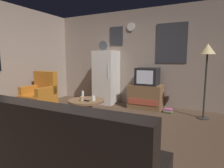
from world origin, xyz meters
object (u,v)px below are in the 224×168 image
at_px(armchair, 40,96).
at_px(book_stack, 168,111).
at_px(tv_stand, 146,97).
at_px(standing_lamp, 207,55).
at_px(crt_tv, 148,76).
at_px(couch, 70,164).
at_px(coffee_table, 86,111).
at_px(wine_glass, 83,94).
at_px(remote_control, 86,101).
at_px(fridge, 106,77).
at_px(mug_ceramic_white, 93,98).
at_px(mug_ceramic_tan, 82,99).

distance_m(armchair, book_stack, 3.18).
xyz_separation_m(tv_stand, book_stack, (0.61, -0.16, -0.26)).
bearing_deg(standing_lamp, crt_tv, 168.49).
bearing_deg(couch, coffee_table, 120.49).
relative_size(standing_lamp, wine_glass, 10.60).
distance_m(tv_stand, book_stack, 0.68).
height_order(standing_lamp, coffee_table, standing_lamp).
xyz_separation_m(crt_tv, remote_control, (-0.73, -1.68, -0.36)).
bearing_deg(armchair, standing_lamp, 16.07).
distance_m(fridge, wine_glass, 1.55).
bearing_deg(coffee_table, fridge, 104.93).
bearing_deg(couch, mug_ceramic_white, 116.22).
height_order(fridge, wine_glass, fridge).
xyz_separation_m(couch, book_stack, (0.32, 3.20, -0.26)).
xyz_separation_m(crt_tv, mug_ceramic_white, (-0.63, -1.58, -0.33)).
distance_m(wine_glass, book_stack, 2.07).
bearing_deg(tv_stand, mug_ceramic_white, -110.44).
bearing_deg(couch, wine_glass, 122.68).
xyz_separation_m(standing_lamp, mug_ceramic_white, (-1.95, -1.31, -0.85)).
bearing_deg(remote_control, couch, -55.08).
bearing_deg(tv_stand, standing_lamp, -11.24).
bearing_deg(crt_tv, coffee_table, -116.53).
bearing_deg(standing_lamp, couch, -109.17).
bearing_deg(crt_tv, wine_glass, -123.40).
xyz_separation_m(fridge, coffee_table, (0.44, -1.64, -0.52)).
relative_size(crt_tv, standing_lamp, 0.34).
xyz_separation_m(mug_ceramic_tan, armchair, (-1.56, 0.36, -0.17)).
relative_size(remote_control, book_stack, 0.78).
bearing_deg(fridge, couch, -66.53).
bearing_deg(mug_ceramic_tan, couch, -57.28).
bearing_deg(armchair, fridge, 50.42).
bearing_deg(couch, mug_ceramic_tan, 122.72).
height_order(tv_stand, couch, couch).
height_order(wine_glass, mug_ceramic_white, wine_glass).
bearing_deg(tv_stand, fridge, 177.66).
bearing_deg(mug_ceramic_tan, crt_tv, 64.43).
height_order(fridge, couch, fridge).
xyz_separation_m(fridge, tv_stand, (1.19, -0.05, -0.45)).
relative_size(coffee_table, armchair, 0.75).
bearing_deg(crt_tv, armchair, -150.63).
height_order(armchair, couch, armchair).
bearing_deg(armchair, mug_ceramic_tan, -13.17).
distance_m(couch, book_stack, 3.23).
xyz_separation_m(remote_control, book_stack, (1.30, 1.52, -0.42)).
xyz_separation_m(standing_lamp, coffee_table, (-2.12, -1.32, -1.13)).
bearing_deg(remote_control, tv_stand, 72.01).
distance_m(coffee_table, wine_glass, 0.37).
xyz_separation_m(fridge, couch, (1.48, -3.41, -0.44)).
bearing_deg(coffee_table, tv_stand, 64.57).
bearing_deg(couch, armchair, 142.36).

